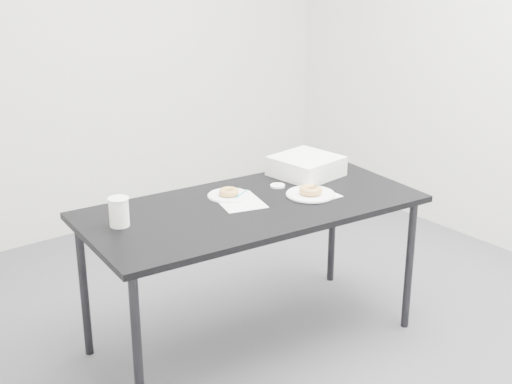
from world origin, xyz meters
TOP-DOWN VIEW (x-y plane):
  - floor at (0.00, 0.00)m, footprint 4.00×4.00m
  - wall_back at (0.00, 2.00)m, footprint 4.00×0.02m
  - wall_right at (2.00, 0.00)m, footprint 0.02×4.00m
  - table at (-0.12, 0.02)m, footprint 1.80×0.98m
  - scorecard at (-0.15, 0.09)m, footprint 0.28×0.32m
  - logo_patch at (-0.06, 0.17)m, footprint 0.05×0.05m
  - pen at (-0.08, 0.16)m, footprint 0.12×0.07m
  - napkin at (0.24, -0.09)m, footprint 0.19×0.19m
  - plate_near at (0.20, -0.07)m, footprint 0.26×0.26m
  - donut_near at (0.20, -0.07)m, footprint 0.14×0.14m
  - plate_far at (-0.14, 0.19)m, footprint 0.22×0.22m
  - donut_far at (-0.14, 0.19)m, footprint 0.13×0.13m
  - coffee_cup at (-0.78, 0.18)m, footprint 0.09×0.09m
  - cup_lid at (0.15, 0.15)m, footprint 0.08×0.08m
  - bakery_box at (0.40, 0.20)m, footprint 0.37×0.37m

SIDE VIEW (x-z plane):
  - floor at x=0.00m, z-range 0.00..0.00m
  - table at x=-0.12m, z-range 0.33..1.12m
  - scorecard at x=-0.15m, z-range 0.79..0.79m
  - napkin at x=0.24m, z-range 0.79..0.79m
  - plate_far at x=-0.14m, z-range 0.79..0.79m
  - logo_patch at x=-0.06m, z-range 0.79..0.79m
  - cup_lid at x=0.15m, z-range 0.79..0.80m
  - pen at x=-0.08m, z-range 0.79..0.80m
  - plate_near at x=0.20m, z-range 0.79..0.80m
  - donut_far at x=-0.14m, z-range 0.79..0.83m
  - donut_near at x=0.20m, z-range 0.80..0.84m
  - bakery_box at x=0.40m, z-range 0.79..0.90m
  - coffee_cup at x=-0.78m, z-range 0.79..0.93m
  - wall_back at x=0.00m, z-range 0.00..2.70m
  - wall_right at x=2.00m, z-range 0.00..2.70m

